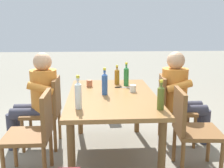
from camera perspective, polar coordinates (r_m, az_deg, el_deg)
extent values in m
plane|color=gray|center=(3.28, 0.00, -14.93)|extent=(24.00, 24.00, 0.00)
cube|color=olive|center=(3.01, 0.00, -2.60)|extent=(1.59, 0.96, 0.04)
cylinder|color=brown|center=(3.80, -6.73, -5.27)|extent=(0.07, 0.07, 0.70)
cylinder|color=brown|center=(2.48, -8.51, -15.46)|extent=(0.07, 0.07, 0.70)
cylinder|color=brown|center=(3.84, 5.31, -5.06)|extent=(0.07, 0.07, 0.70)
cylinder|color=brown|center=(2.54, 10.41, -14.84)|extent=(0.07, 0.07, 0.70)
cube|color=brown|center=(3.59, 13.53, -5.35)|extent=(0.49, 0.49, 0.04)
cube|color=brown|center=(3.49, 10.50, -1.77)|extent=(0.42, 0.09, 0.42)
cylinder|color=brown|center=(3.53, 16.97, -9.76)|extent=(0.04, 0.04, 0.41)
cylinder|color=brown|center=(3.87, 15.65, -7.64)|extent=(0.04, 0.04, 0.41)
cylinder|color=brown|center=(3.46, 10.75, -9.88)|extent=(0.04, 0.04, 0.41)
cylinder|color=brown|center=(3.81, 10.01, -7.70)|extent=(0.04, 0.04, 0.41)
cube|color=brown|center=(3.50, -14.66, -5.88)|extent=(0.45, 0.45, 0.04)
cube|color=brown|center=(3.40, -11.57, -2.22)|extent=(0.42, 0.05, 0.42)
cylinder|color=brown|center=(3.79, -16.72, -8.16)|extent=(0.04, 0.04, 0.41)
cylinder|color=brown|center=(3.45, -18.23, -10.38)|extent=(0.04, 0.04, 0.41)
cylinder|color=brown|center=(3.72, -10.97, -8.27)|extent=(0.04, 0.04, 0.41)
cylinder|color=brown|center=(3.37, -11.89, -10.56)|extent=(0.04, 0.04, 0.41)
cube|color=brown|center=(2.84, -17.38, -10.42)|extent=(0.44, 0.44, 0.04)
cube|color=brown|center=(2.72, -13.59, -6.06)|extent=(0.42, 0.04, 0.42)
cylinder|color=brown|center=(3.15, -19.72, -12.74)|extent=(0.04, 0.04, 0.41)
cylinder|color=brown|center=(2.83, -21.89, -15.97)|extent=(0.04, 0.04, 0.41)
cylinder|color=brown|center=(3.07, -12.71, -13.00)|extent=(0.04, 0.04, 0.41)
cylinder|color=brown|center=(2.73, -13.99, -16.42)|extent=(0.04, 0.04, 0.41)
cube|color=brown|center=(2.95, 17.60, -9.57)|extent=(0.47, 0.47, 0.04)
cube|color=brown|center=(2.82, 14.01, -5.40)|extent=(0.42, 0.07, 0.42)
cylinder|color=brown|center=(2.94, 22.05, -14.82)|extent=(0.04, 0.04, 0.41)
cylinder|color=brown|center=(3.26, 19.63, -11.84)|extent=(0.04, 0.04, 0.41)
cylinder|color=brown|center=(2.83, 14.60, -15.39)|extent=(0.04, 0.04, 0.41)
cylinder|color=brown|center=(3.16, 12.95, -12.20)|extent=(0.04, 0.04, 0.41)
cylinder|color=orange|center=(3.50, 12.98, -1.01)|extent=(0.32, 0.32, 0.52)
sphere|color=tan|center=(3.43, 13.28, 4.82)|extent=(0.22, 0.22, 0.22)
cylinder|color=#383847|center=(3.55, 16.30, -5.38)|extent=(0.14, 0.40, 0.14)
cylinder|color=#383847|center=(3.69, 19.04, -8.56)|extent=(0.11, 0.11, 0.45)
cylinder|color=orange|center=(3.30, 13.97, -0.47)|extent=(0.09, 0.31, 0.16)
cylinder|color=#383847|center=(3.71, 15.37, -4.54)|extent=(0.14, 0.40, 0.14)
cylinder|color=#383847|center=(3.85, 18.02, -7.62)|extent=(0.11, 0.11, 0.45)
cylinder|color=orange|center=(3.66, 12.21, 0.87)|extent=(0.09, 0.31, 0.16)
cylinder|color=orange|center=(3.41, -14.09, -1.41)|extent=(0.32, 0.32, 0.52)
sphere|color=tan|center=(3.35, -14.42, 4.56)|extent=(0.22, 0.22, 0.22)
cylinder|color=#383847|center=(3.61, -16.76, -5.10)|extent=(0.14, 0.40, 0.14)
cylinder|color=#383847|center=(3.73, -19.56, -8.37)|extent=(0.11, 0.11, 0.45)
cylinder|color=orange|center=(3.58, -13.63, 0.53)|extent=(0.09, 0.31, 0.16)
cylinder|color=#383847|center=(3.44, -17.42, -6.01)|extent=(0.14, 0.40, 0.14)
cylinder|color=#383847|center=(3.57, -20.34, -9.39)|extent=(0.11, 0.11, 0.45)
cylinder|color=orange|center=(3.21, -14.76, -0.88)|extent=(0.09, 0.31, 0.16)
cylinder|color=#287A38|center=(3.42, 3.01, 1.43)|extent=(0.06, 0.06, 0.21)
cone|color=#287A38|center=(3.40, 3.03, 3.44)|extent=(0.06, 0.06, 0.03)
cylinder|color=#287A38|center=(3.40, 3.04, 3.93)|extent=(0.03, 0.03, 0.03)
cylinder|color=yellow|center=(3.39, 3.05, 4.38)|extent=(0.03, 0.03, 0.02)
cylinder|color=white|center=(2.50, -7.09, -2.70)|extent=(0.06, 0.06, 0.23)
cone|color=white|center=(2.47, -7.17, 0.19)|extent=(0.06, 0.06, 0.03)
cylinder|color=white|center=(2.47, -7.19, 0.90)|extent=(0.03, 0.03, 0.03)
cylinder|color=yellow|center=(2.46, -7.20, 1.54)|extent=(0.03, 0.03, 0.03)
cylinder|color=#996019|center=(3.50, 1.06, 1.42)|extent=(0.06, 0.06, 0.18)
cone|color=#996019|center=(3.49, 1.06, 3.06)|extent=(0.06, 0.06, 0.02)
cylinder|color=#996019|center=(3.48, 1.06, 3.47)|extent=(0.03, 0.03, 0.02)
cylinder|color=yellow|center=(3.48, 1.06, 3.83)|extent=(0.03, 0.03, 0.02)
cylinder|color=#566623|center=(2.51, 10.20, -3.12)|extent=(0.06, 0.06, 0.20)
cone|color=#566623|center=(2.48, 10.30, -0.60)|extent=(0.06, 0.06, 0.03)
cylinder|color=#566623|center=(2.47, 10.32, 0.03)|extent=(0.03, 0.03, 0.03)
cylinder|color=yellow|center=(2.47, 10.34, 0.59)|extent=(0.03, 0.03, 0.02)
cylinder|color=#2D56A3|center=(2.97, -1.55, -0.24)|extent=(0.06, 0.06, 0.22)
cone|color=#2D56A3|center=(2.95, -1.57, 2.09)|extent=(0.06, 0.06, 0.03)
cylinder|color=#2D56A3|center=(2.94, -1.57, 2.66)|extent=(0.03, 0.03, 0.03)
cylinder|color=yellow|center=(2.94, -1.57, 3.18)|extent=(0.03, 0.03, 0.02)
cylinder|color=#BC6B47|center=(3.38, -4.76, 0.13)|extent=(0.07, 0.07, 0.08)
cylinder|color=white|center=(3.12, 4.43, -0.93)|extent=(0.07, 0.07, 0.08)
cube|color=silver|center=(3.33, 3.19, -0.71)|extent=(0.02, 0.18, 0.01)
cube|color=black|center=(3.32, 1.30, -0.69)|extent=(0.02, 0.08, 0.01)
cube|color=#2D4784|center=(4.51, -0.24, -3.92)|extent=(0.30, 0.17, 0.46)
cube|color=navy|center=(4.53, -1.72, -4.95)|extent=(0.21, 0.06, 0.20)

